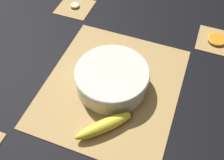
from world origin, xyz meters
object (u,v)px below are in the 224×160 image
Objects in this scene: fruit_salad_bowl at (112,78)px; orange_slice_whole at (217,39)px; whole_banana at (105,125)px; banana_coin_single at (75,5)px.

fruit_salad_bowl reaches higher than orange_slice_whole.
fruit_salad_bowl is 0.16m from whole_banana.
orange_slice_whole is 0.59m from banana_coin_single.
whole_banana is (0.15, 0.04, -0.02)m from fruit_salad_bowl.
whole_banana is at bearing -27.92° from orange_slice_whole.
orange_slice_whole is at bearing 152.08° from whole_banana.
orange_slice_whole is (-0.49, 0.26, -0.01)m from whole_banana.
whole_banana is 0.59m from banana_coin_single.
whole_banana reaches higher than banana_coin_single.
banana_coin_single is (0.00, -0.59, -0.00)m from orange_slice_whole.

